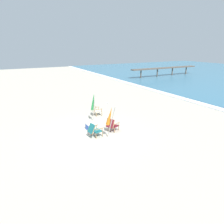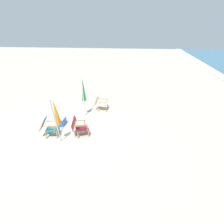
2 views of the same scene
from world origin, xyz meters
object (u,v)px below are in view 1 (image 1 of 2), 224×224
umbrella_furled_green (93,102)px  cooler_box (89,127)px  beach_chair_front_right (112,125)px  beach_chair_back_right (94,130)px  umbrella_furled_orange (110,116)px  beach_chair_front_left (96,110)px

umbrella_furled_green → cooler_box: umbrella_furled_green is taller
beach_chair_front_right → umbrella_furled_green: (-2.05, -0.28, 0.93)m
beach_chair_front_right → cooler_box: size_ratio=1.73×
beach_chair_back_right → cooler_box: size_ratio=1.66×
umbrella_furled_green → umbrella_furled_orange: 2.87m
umbrella_furled_orange → umbrella_furled_green: bearing=174.5°
beach_chair_front_left → umbrella_furled_green: bearing=-31.4°
beach_chair_front_right → umbrella_furled_orange: 1.31m
umbrella_furled_green → umbrella_furled_orange: bearing=-5.5°
umbrella_furled_orange → beach_chair_front_right: bearing=145.1°
beach_chair_front_right → umbrella_furled_green: bearing=-172.2°
beach_chair_front_right → beach_chair_front_left: (-3.07, 0.34, -0.00)m
beach_chair_front_left → beach_chair_front_right: bearing=-6.3°
beach_chair_front_left → umbrella_furled_orange: 4.06m
beach_chair_back_right → umbrella_furled_green: 2.60m
beach_chair_front_right → beach_chair_front_left: beach_chair_front_right is taller
umbrella_furled_orange → beach_chair_back_right: bearing=-133.1°
beach_chair_back_right → beach_chair_front_left: bearing=154.6°
beach_chair_front_left → umbrella_furled_green: (1.02, -0.62, 0.93)m
cooler_box → umbrella_furled_green: bearing=145.7°
beach_chair_front_left → cooler_box: bearing=-32.9°
beach_chair_front_right → beach_chair_back_right: 1.22m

